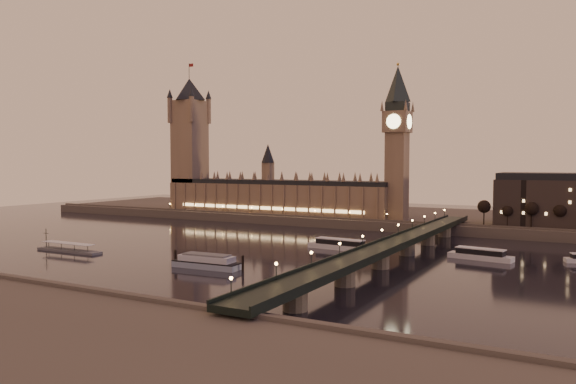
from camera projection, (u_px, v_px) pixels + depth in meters
name	position (u px, v px, depth m)	size (l,w,h in m)	color
ground	(226.00, 247.00, 295.57)	(700.00, 700.00, 0.00)	black
far_embankment	(384.00, 217.00, 425.52)	(560.00, 130.00, 6.00)	#423D35
palace_of_westminster	(275.00, 192.00, 419.62)	(180.00, 26.62, 52.00)	brown
victoria_tower	(190.00, 136.00, 455.59)	(31.68, 31.68, 118.00)	brown
big_ben	(397.00, 133.00, 372.20)	(17.68, 17.68, 104.00)	brown
westminster_bridge	(394.00, 249.00, 251.32)	(13.20, 260.00, 15.30)	black
bare_tree_0	(486.00, 210.00, 335.81)	(6.58, 6.58, 13.38)	black
bare_tree_1	(510.00, 211.00, 329.44)	(6.58, 6.58, 13.38)	black
bare_tree_2	(534.00, 212.00, 323.07)	(6.58, 6.58, 13.38)	black
bare_tree_3	(560.00, 213.00, 316.70)	(6.58, 6.58, 13.38)	black
cruise_boat_a	(340.00, 245.00, 285.71)	(34.54, 10.12, 5.45)	silver
cruise_boat_b	(480.00, 255.00, 255.79)	(29.33, 11.34, 5.28)	silver
moored_barge	(207.00, 262.00, 235.39)	(34.82, 10.04, 6.39)	#889AAE
pontoon_pier	(69.00, 249.00, 278.37)	(39.45, 6.57, 10.52)	#595B5E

